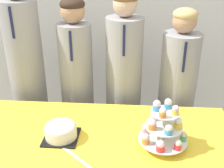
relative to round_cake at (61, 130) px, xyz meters
The scene contains 8 objects.
wall_back 1.48m from the round_cake, 83.21° to the left, with size 9.00×0.06×2.70m.
round_cake is the anchor object (origin of this frame).
cake_knife 0.13m from the round_cake, 63.42° to the right, with size 0.25×0.22×0.01m.
cupcake_stand 0.59m from the round_cake, ahead, with size 0.28×0.28×0.28m.
student_0 0.78m from the round_cake, 122.91° to the left, with size 0.28×0.28×1.65m.
student_1 0.67m from the round_cake, 92.36° to the left, with size 0.26×0.26×1.48m.
student_2 0.75m from the round_cake, 62.19° to the left, with size 0.28×0.28×1.53m.
student_3 1.02m from the round_cake, 40.61° to the left, with size 0.28×0.29×1.42m.
Camera 1 is at (0.24, -1.00, 1.79)m, focal length 45.00 mm.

